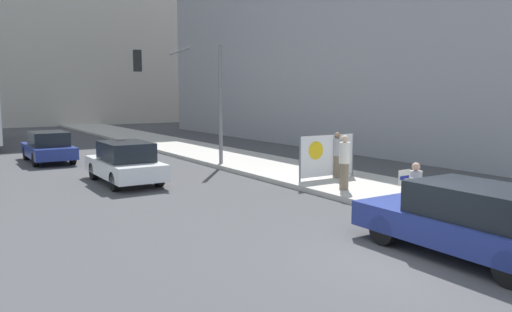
{
  "coord_description": "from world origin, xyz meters",
  "views": [
    {
      "loc": [
        -7.61,
        -6.17,
        3.19
      ],
      "look_at": [
        0.41,
        6.39,
        1.3
      ],
      "focal_mm": 35.0,
      "sensor_mm": 36.0,
      "label": 1
    }
  ],
  "objects_px": {
    "seated_protester": "(417,184)",
    "jogger_on_sidewalk": "(344,162)",
    "parked_car_curbside": "(471,221)",
    "car_on_road_midblock": "(48,147)",
    "protest_banner": "(327,156)",
    "car_on_road_nearest": "(125,163)",
    "pedestrian_behind": "(337,155)",
    "traffic_light_pole": "(188,83)"
  },
  "relations": [
    {
      "from": "car_on_road_midblock",
      "to": "protest_banner",
      "type": "bearing_deg",
      "value": -56.85
    },
    {
      "from": "jogger_on_sidewalk",
      "to": "car_on_road_midblock",
      "type": "height_order",
      "value": "jogger_on_sidewalk"
    },
    {
      "from": "protest_banner",
      "to": "car_on_road_nearest",
      "type": "height_order",
      "value": "protest_banner"
    },
    {
      "from": "pedestrian_behind",
      "to": "parked_car_curbside",
      "type": "bearing_deg",
      "value": 28.47
    },
    {
      "from": "jogger_on_sidewalk",
      "to": "car_on_road_nearest",
      "type": "distance_m",
      "value": 7.68
    },
    {
      "from": "jogger_on_sidewalk",
      "to": "car_on_road_nearest",
      "type": "height_order",
      "value": "jogger_on_sidewalk"
    },
    {
      "from": "protest_banner",
      "to": "parked_car_curbside",
      "type": "height_order",
      "value": "protest_banner"
    },
    {
      "from": "jogger_on_sidewalk",
      "to": "protest_banner",
      "type": "xyz_separation_m",
      "value": [
        0.87,
        1.85,
        -0.05
      ]
    },
    {
      "from": "seated_protester",
      "to": "jogger_on_sidewalk",
      "type": "bearing_deg",
      "value": 96.62
    },
    {
      "from": "protest_banner",
      "to": "car_on_road_midblock",
      "type": "height_order",
      "value": "protest_banner"
    },
    {
      "from": "jogger_on_sidewalk",
      "to": "protest_banner",
      "type": "distance_m",
      "value": 2.04
    },
    {
      "from": "jogger_on_sidewalk",
      "to": "car_on_road_midblock",
      "type": "distance_m",
      "value": 14.47
    },
    {
      "from": "seated_protester",
      "to": "protest_banner",
      "type": "distance_m",
      "value": 4.9
    },
    {
      "from": "seated_protester",
      "to": "car_on_road_nearest",
      "type": "relative_size",
      "value": 0.29
    },
    {
      "from": "seated_protester",
      "to": "pedestrian_behind",
      "type": "distance_m",
      "value": 4.96
    },
    {
      "from": "traffic_light_pole",
      "to": "jogger_on_sidewalk",
      "type": "bearing_deg",
      "value": -76.6
    },
    {
      "from": "pedestrian_behind",
      "to": "car_on_road_nearest",
      "type": "xyz_separation_m",
      "value": [
        -6.44,
        3.91,
        -0.26
      ]
    },
    {
      "from": "seated_protester",
      "to": "pedestrian_behind",
      "type": "bearing_deg",
      "value": 82.48
    },
    {
      "from": "pedestrian_behind",
      "to": "car_on_road_midblock",
      "type": "relative_size",
      "value": 0.38
    },
    {
      "from": "seated_protester",
      "to": "car_on_road_nearest",
      "type": "xyz_separation_m",
      "value": [
        -4.99,
        8.65,
        -0.08
      ]
    },
    {
      "from": "car_on_road_midblock",
      "to": "traffic_light_pole",
      "type": "bearing_deg",
      "value": -49.73
    },
    {
      "from": "car_on_road_nearest",
      "to": "car_on_road_midblock",
      "type": "bearing_deg",
      "value": 99.85
    },
    {
      "from": "parked_car_curbside",
      "to": "car_on_road_midblock",
      "type": "height_order",
      "value": "parked_car_curbside"
    },
    {
      "from": "protest_banner",
      "to": "traffic_light_pole",
      "type": "relative_size",
      "value": 0.5
    },
    {
      "from": "jogger_on_sidewalk",
      "to": "parked_car_curbside",
      "type": "relative_size",
      "value": 0.38
    },
    {
      "from": "pedestrian_behind",
      "to": "car_on_road_nearest",
      "type": "height_order",
      "value": "pedestrian_behind"
    },
    {
      "from": "protest_banner",
      "to": "parked_car_curbside",
      "type": "bearing_deg",
      "value": -110.74
    },
    {
      "from": "protest_banner",
      "to": "traffic_light_pole",
      "type": "xyz_separation_m",
      "value": [
        -2.67,
        5.7,
        2.62
      ]
    },
    {
      "from": "seated_protester",
      "to": "parked_car_curbside",
      "type": "xyz_separation_m",
      "value": [
        -1.88,
        -2.86,
        -0.09
      ]
    },
    {
      "from": "seated_protester",
      "to": "car_on_road_midblock",
      "type": "distance_m",
      "value": 17.11
    },
    {
      "from": "parked_car_curbside",
      "to": "car_on_road_midblock",
      "type": "xyz_separation_m",
      "value": [
        -4.37,
        18.78,
        -0.01
      ]
    },
    {
      "from": "seated_protester",
      "to": "protest_banner",
      "type": "bearing_deg",
      "value": 87.46
    },
    {
      "from": "seated_protester",
      "to": "jogger_on_sidewalk",
      "type": "height_order",
      "value": "jogger_on_sidewalk"
    },
    {
      "from": "traffic_light_pole",
      "to": "parked_car_curbside",
      "type": "relative_size",
      "value": 1.11
    },
    {
      "from": "pedestrian_behind",
      "to": "parked_car_curbside",
      "type": "distance_m",
      "value": 8.3
    },
    {
      "from": "parked_car_curbside",
      "to": "car_on_road_midblock",
      "type": "distance_m",
      "value": 19.29
    },
    {
      "from": "jogger_on_sidewalk",
      "to": "pedestrian_behind",
      "type": "xyz_separation_m",
      "value": [
        1.3,
        1.8,
        -0.05
      ]
    },
    {
      "from": "jogger_on_sidewalk",
      "to": "traffic_light_pole",
      "type": "distance_m",
      "value": 8.18
    },
    {
      "from": "seated_protester",
      "to": "parked_car_curbside",
      "type": "height_order",
      "value": "parked_car_curbside"
    },
    {
      "from": "seated_protester",
      "to": "car_on_road_nearest",
      "type": "bearing_deg",
      "value": 129.39
    },
    {
      "from": "protest_banner",
      "to": "car_on_road_midblock",
      "type": "bearing_deg",
      "value": 123.15
    },
    {
      "from": "pedestrian_behind",
      "to": "parked_car_curbside",
      "type": "xyz_separation_m",
      "value": [
        -3.33,
        -7.6,
        -0.27
      ]
    }
  ]
}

